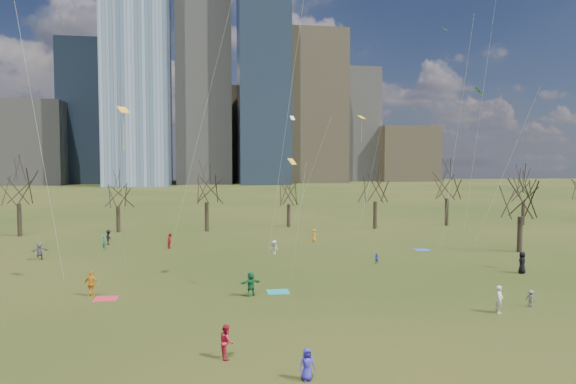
{
  "coord_description": "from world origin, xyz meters",
  "views": [
    {
      "loc": [
        -6.93,
        -31.75,
        9.53
      ],
      "look_at": [
        0.0,
        12.0,
        7.0
      ],
      "focal_mm": 32.0,
      "sensor_mm": 36.0,
      "label": 1
    }
  ],
  "objects": [
    {
      "name": "person_6",
      "position": [
        19.84,
        8.26,
        0.95
      ],
      "size": [
        0.97,
        1.1,
        1.89
      ],
      "primitive_type": "imported",
      "rotation": [
        0.0,
        0.0,
        4.21
      ],
      "color": "black",
      "rests_on": "ground"
    },
    {
      "name": "person_4",
      "position": [
        -15.15,
        6.15,
        0.9
      ],
      "size": [
        1.13,
        0.7,
        1.8
      ],
      "primitive_type": "imported",
      "rotation": [
        0.0,
        0.0,
        2.87
      ],
      "color": "orange",
      "rests_on": "ground"
    },
    {
      "name": "bare_tree_row",
      "position": [
        -0.09,
        37.22,
        6.12
      ],
      "size": [
        113.04,
        29.8,
        9.5
      ],
      "color": "black",
      "rests_on": "ground"
    },
    {
      "name": "blanket_teal",
      "position": [
        -1.81,
        5.25,
        0.01
      ],
      "size": [
        1.6,
        1.5,
        0.03
      ],
      "primitive_type": "cube",
      "color": "teal",
      "rests_on": "ground"
    },
    {
      "name": "person_5",
      "position": [
        -3.91,
        4.35,
        0.9
      ],
      "size": [
        1.74,
        1.06,
        1.79
      ],
      "primitive_type": "imported",
      "rotation": [
        0.0,
        0.0,
        3.49
      ],
      "color": "#166537",
      "rests_on": "ground"
    },
    {
      "name": "blanket_navy",
      "position": [
        16.18,
        20.81,
        0.01
      ],
      "size": [
        1.6,
        1.5,
        0.03
      ],
      "primitive_type": "cube",
      "color": "#2451AB",
      "rests_on": "ground"
    },
    {
      "name": "ground",
      "position": [
        0.0,
        0.0,
        0.0
      ],
      "size": [
        500.0,
        500.0,
        0.0
      ],
      "primitive_type": "plane",
      "color": "black",
      "rests_on": "ground"
    },
    {
      "name": "person_2",
      "position": [
        -6.06,
        -7.1,
        0.84
      ],
      "size": [
        0.71,
        0.87,
        1.68
      ],
      "primitive_type": "imported",
      "rotation": [
        0.0,
        0.0,
        1.66
      ],
      "color": "red",
      "rests_on": "ground"
    },
    {
      "name": "person_12",
      "position": [
        5.81,
        28.52,
        0.76
      ],
      "size": [
        0.54,
        0.78,
        1.52
      ],
      "primitive_type": "imported",
      "rotation": [
        0.0,
        0.0,
        1.65
      ],
      "color": "orange",
      "rests_on": "ground"
    },
    {
      "name": "kites_airborne",
      "position": [
        4.66,
        13.82,
        14.21
      ],
      "size": [
        66.32,
        45.16,
        34.77
      ],
      "color": "#FFAE15",
      "rests_on": "ground"
    },
    {
      "name": "person_0",
      "position": [
        -2.67,
        -10.21,
        0.72
      ],
      "size": [
        0.76,
        0.55,
        1.43
      ],
      "primitive_type": "imported",
      "rotation": [
        0.0,
        0.0,
        0.13
      ],
      "color": "#3027AB",
      "rests_on": "ground"
    },
    {
      "name": "person_8",
      "position": [
        8.83,
        14.24,
        0.51
      ],
      "size": [
        0.62,
        0.63,
        1.02
      ],
      "primitive_type": "imported",
      "rotation": [
        0.0,
        0.0,
        5.43
      ],
      "color": "#2A53B6",
      "rests_on": "ground"
    },
    {
      "name": "person_1",
      "position": [
        11.32,
        -2.24,
        0.88
      ],
      "size": [
        0.74,
        0.76,
        1.76
      ],
      "primitive_type": "imported",
      "rotation": [
        0.0,
        0.0,
        0.84
      ],
      "color": "silver",
      "rests_on": "ground"
    },
    {
      "name": "person_15",
      "position": [
        -18.28,
        29.93,
        0.88
      ],
      "size": [
        0.75,
        1.18,
        1.75
      ],
      "primitive_type": "imported",
      "rotation": [
        0.0,
        0.0,
        1.48
      ],
      "color": "black",
      "rests_on": "ground"
    },
    {
      "name": "person_14",
      "position": [
        -11.02,
        26.23,
        0.84
      ],
      "size": [
        0.87,
        0.99,
        1.69
      ],
      "primitive_type": "imported",
      "rotation": [
        0.0,
        0.0,
        1.23
      ],
      "color": "#B21E19",
      "rests_on": "ground"
    },
    {
      "name": "blanket_crimson",
      "position": [
        -14.0,
        5.22,
        0.01
      ],
      "size": [
        1.6,
        1.5,
        0.03
      ],
      "primitive_type": "cube",
      "color": "#B62433",
      "rests_on": "ground"
    },
    {
      "name": "person_11",
      "position": [
        -23.18,
        21.2,
        0.89
      ],
      "size": [
        1.7,
        1.28,
        1.78
      ],
      "primitive_type": "imported",
      "rotation": [
        0.0,
        0.0,
        0.52
      ],
      "color": "slate",
      "rests_on": "ground"
    },
    {
      "name": "downtown_skyline",
      "position": [
        -2.43,
        210.64,
        39.01
      ],
      "size": [
        212.5,
        78.0,
        118.0
      ],
      "color": "slate",
      "rests_on": "ground"
    },
    {
      "name": "person_3",
      "position": [
        14.17,
        -1.24,
        0.56
      ],
      "size": [
        0.74,
        0.84,
        1.13
      ],
      "primitive_type": "imported",
      "rotation": [
        0.0,
        0.0,
        2.14
      ],
      "color": "#5C5B60",
      "rests_on": "ground"
    },
    {
      "name": "person_9",
      "position": [
        -0.05,
        20.81,
        0.71
      ],
      "size": [
        1.04,
        1.02,
        1.43
      ],
      "primitive_type": "imported",
      "rotation": [
        0.0,
        0.0,
        5.53
      ],
      "color": "silver",
      "rests_on": "ground"
    },
    {
      "name": "person_13",
      "position": [
        -18.12,
        26.45,
        0.78
      ],
      "size": [
        0.53,
        0.65,
        1.56
      ],
      "primitive_type": "imported",
      "rotation": [
        0.0,
        0.0,
        1.88
      ],
      "color": "#1A7969",
      "rests_on": "ground"
    }
  ]
}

